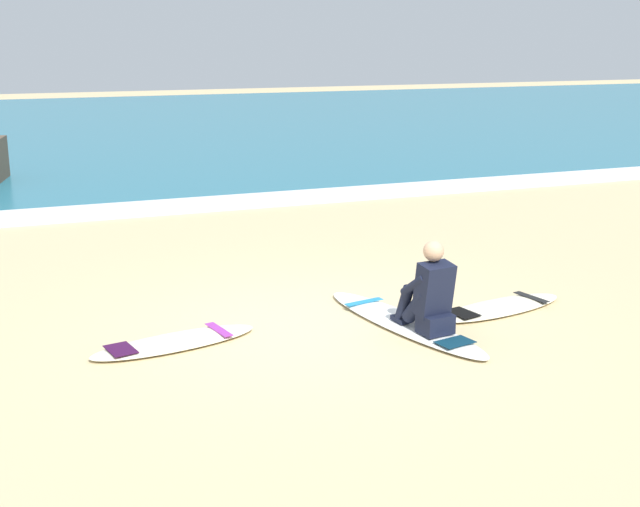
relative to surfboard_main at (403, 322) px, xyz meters
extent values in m
plane|color=#CCB584|center=(-0.96, 0.29, -0.04)|extent=(80.00, 80.00, 0.00)
cube|color=teal|center=(-0.96, 20.74, 0.01)|extent=(80.00, 28.00, 0.10)
cube|color=white|center=(-0.96, 7.04, 0.02)|extent=(80.00, 0.90, 0.11)
ellipsoid|color=white|center=(0.00, 0.00, 0.00)|extent=(1.01, 2.62, 0.07)
cube|color=#1E7FB7|center=(-0.14, 0.71, 0.04)|extent=(0.49, 0.19, 0.01)
cube|color=#0A2C40|center=(0.16, -0.80, 0.04)|extent=(0.40, 0.31, 0.01)
cube|color=black|center=(0.10, -0.51, 0.14)|extent=(0.35, 0.30, 0.20)
cylinder|color=black|center=(-0.02, -0.33, 0.29)|extent=(0.20, 0.42, 0.43)
cylinder|color=black|center=(-0.06, -0.13, 0.26)|extent=(0.15, 0.27, 0.42)
cube|color=black|center=(-0.08, -0.06, 0.07)|extent=(0.13, 0.23, 0.05)
cylinder|color=black|center=(0.18, -0.31, 0.29)|extent=(0.20, 0.42, 0.43)
cylinder|color=black|center=(0.17, -0.10, 0.26)|extent=(0.15, 0.27, 0.42)
cube|color=black|center=(0.16, -0.03, 0.07)|extent=(0.13, 0.23, 0.05)
cube|color=black|center=(0.09, -0.47, 0.49)|extent=(0.37, 0.33, 0.57)
sphere|color=tan|center=(0.09, -0.44, 0.88)|extent=(0.21, 0.21, 0.21)
cylinder|color=black|center=(-0.06, -0.33, 0.52)|extent=(0.14, 0.40, 0.31)
cylinder|color=black|center=(0.22, -0.30, 0.52)|extent=(0.14, 0.40, 0.31)
ellipsoid|color=#EFE5C6|center=(-2.39, 0.31, 0.00)|extent=(1.81, 0.85, 0.07)
cube|color=purple|center=(-1.91, 0.40, 0.04)|extent=(0.19, 0.49, 0.01)
cube|color=#351037|center=(-2.93, 0.20, 0.04)|extent=(0.31, 0.40, 0.01)
ellipsoid|color=#EFE5C6|center=(1.24, 0.07, 0.00)|extent=(1.83, 0.86, 0.07)
cube|color=black|center=(1.73, 0.17, 0.04)|extent=(0.19, 0.49, 0.01)
cube|color=black|center=(0.69, -0.04, 0.04)|extent=(0.31, 0.40, 0.01)
camera|label=1|loc=(-3.94, -7.62, 2.96)|focal=47.59mm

